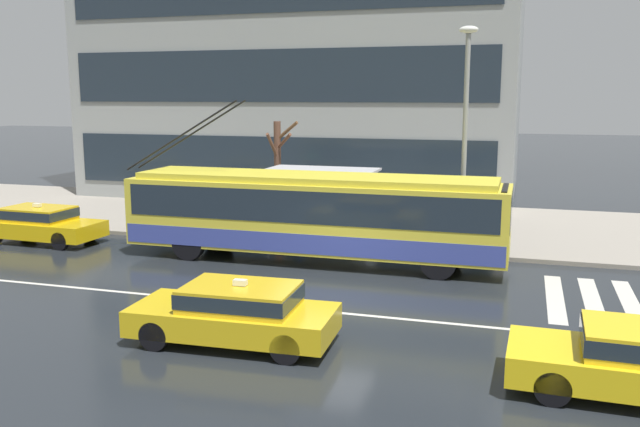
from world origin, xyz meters
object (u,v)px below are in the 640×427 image
at_px(street_tree_bare, 278,168).
at_px(bus_shelter, 324,183).
at_px(pedestrian_approaching_curb, 224,185).
at_px(street_lamp, 465,122).
at_px(taxi_queued_behind_bus, 41,223).
at_px(pedestrian_at_shelter, 295,191).
at_px(taxi_oncoming_near, 236,311).
at_px(trolleybus, 314,213).

bearing_deg(street_tree_bare, bus_shelter, -32.50).
relative_size(pedestrian_approaching_curb, street_lamp, 0.28).
distance_m(taxi_queued_behind_bus, street_lamp, 15.13).
bearing_deg(pedestrian_at_shelter, pedestrian_approaching_curb, 164.99).
bearing_deg(taxi_oncoming_near, street_lamp, 68.51).
distance_m(trolleybus, pedestrian_approaching_curb, 5.81).
relative_size(trolleybus, taxi_oncoming_near, 2.84).
bearing_deg(bus_shelter, taxi_queued_behind_bus, -158.39).
xyz_separation_m(taxi_oncoming_near, street_lamp, (3.77, 9.58, 3.64)).
height_order(pedestrian_approaching_curb, street_tree_bare, street_tree_bare).
xyz_separation_m(taxi_queued_behind_bus, street_tree_bare, (7.07, 5.22, 1.65)).
height_order(taxi_oncoming_near, street_lamp, street_lamp).
bearing_deg(taxi_queued_behind_bus, trolleybus, 1.49).
xyz_separation_m(taxi_queued_behind_bus, pedestrian_approaching_curb, (5.42, 3.68, 1.10)).
distance_m(taxi_queued_behind_bus, pedestrian_approaching_curb, 6.64).
bearing_deg(bus_shelter, taxi_oncoming_near, -83.16).
height_order(pedestrian_at_shelter, street_lamp, street_lamp).
bearing_deg(pedestrian_approaching_curb, bus_shelter, 0.71).
relative_size(taxi_oncoming_near, bus_shelter, 1.10).
height_order(taxi_oncoming_near, street_tree_bare, street_tree_bare).
xyz_separation_m(street_lamp, street_tree_bare, (-7.42, 2.78, -1.99)).
bearing_deg(street_tree_bare, taxi_oncoming_near, -73.56).
bearing_deg(pedestrian_approaching_curb, street_tree_bare, 43.10).
bearing_deg(bus_shelter, street_tree_bare, 147.50).
distance_m(trolleybus, pedestrian_at_shelter, 3.00).
relative_size(trolleybus, bus_shelter, 3.13).
distance_m(pedestrian_at_shelter, street_tree_bare, 2.88).
height_order(bus_shelter, street_tree_bare, street_tree_bare).
bearing_deg(street_lamp, street_tree_bare, 159.44).
relative_size(taxi_oncoming_near, pedestrian_approaching_curb, 2.14).
bearing_deg(pedestrian_approaching_curb, taxi_oncoming_near, -63.93).
bearing_deg(street_tree_bare, street_lamp, -20.56).
xyz_separation_m(trolleybus, bus_shelter, (-0.70, 3.46, 0.49)).
bearing_deg(trolleybus, taxi_queued_behind_bus, -178.51).
height_order(trolleybus, street_tree_bare, trolleybus).
relative_size(taxi_queued_behind_bus, street_lamp, 0.61).
distance_m(taxi_oncoming_near, street_lamp, 10.92).
bearing_deg(bus_shelter, trolleybus, -78.57).
bearing_deg(taxi_oncoming_near, taxi_queued_behind_bus, 146.31).
xyz_separation_m(taxi_queued_behind_bus, bus_shelter, (9.41, 3.73, 1.30)).
relative_size(trolleybus, taxi_queued_behind_bus, 2.85).
bearing_deg(taxi_queued_behind_bus, taxi_oncoming_near, -33.69).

